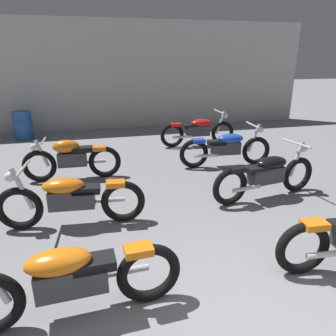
{
  "coord_description": "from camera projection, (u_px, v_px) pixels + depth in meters",
  "views": [
    {
      "loc": [
        -1.31,
        -1.77,
        2.43
      ],
      "look_at": [
        0.0,
        3.38,
        0.55
      ],
      "focal_mm": 33.86,
      "sensor_mm": 36.0,
      "label": 1
    }
  ],
  "objects": [
    {
      "name": "motorcycle_left_row_1",
      "position": [
        71.0,
        198.0,
        4.68
      ],
      "size": [
        2.17,
        0.68,
        0.97
      ],
      "color": "black",
      "rests_on": "ground"
    },
    {
      "name": "back_wall",
      "position": [
        124.0,
        76.0,
        10.86
      ],
      "size": [
        13.29,
        0.24,
        3.6
      ],
      "primitive_type": "cube",
      "color": "#BCBAB7",
      "rests_on": "ground"
    },
    {
      "name": "motorcycle_right_row_1",
      "position": [
        267.0,
        174.0,
        5.62
      ],
      "size": [
        2.16,
        0.72,
        0.97
      ],
      "color": "black",
      "rests_on": "ground"
    },
    {
      "name": "motorcycle_left_row_2",
      "position": [
        72.0,
        158.0,
        6.48
      ],
      "size": [
        1.97,
        0.48,
        0.88
      ],
      "color": "black",
      "rests_on": "ground"
    },
    {
      "name": "motorcycle_left_row_0",
      "position": [
        70.0,
        278.0,
        2.99
      ],
      "size": [
        2.17,
        0.68,
        0.97
      ],
      "color": "black",
      "rests_on": "ground"
    },
    {
      "name": "motorcycle_right_row_3",
      "position": [
        198.0,
        130.0,
        8.97
      ],
      "size": [
        2.17,
        0.68,
        0.97
      ],
      "color": "black",
      "rests_on": "ground"
    },
    {
      "name": "motorcycle_right_row_2",
      "position": [
        226.0,
        147.0,
        7.28
      ],
      "size": [
        2.17,
        0.68,
        0.97
      ],
      "color": "black",
      "rests_on": "ground"
    },
    {
      "name": "oil_drum",
      "position": [
        23.0,
        125.0,
        9.72
      ],
      "size": [
        0.59,
        0.59,
        0.85
      ],
      "color": "#23519E",
      "rests_on": "ground"
    }
  ]
}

